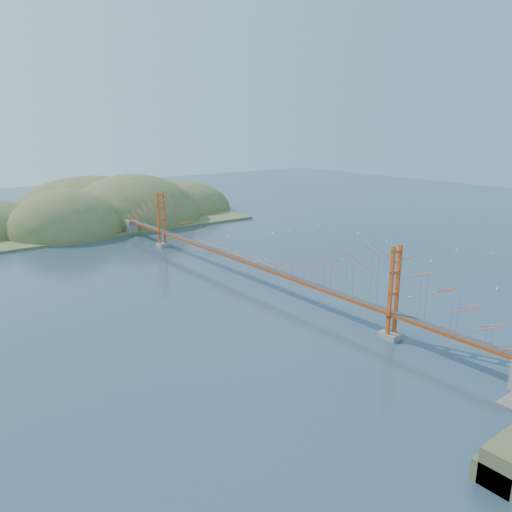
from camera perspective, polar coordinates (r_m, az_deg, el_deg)
ground at (r=84.36m, az=-1.21°, el=-2.70°), size 320.00×320.00×0.00m
bridge at (r=82.66m, az=-1.31°, el=1.97°), size 2.20×94.40×12.00m
far_headlands at (r=144.57m, az=-16.88°, el=4.08°), size 84.00×58.00×25.00m
sailboat_16 at (r=97.69m, az=9.83°, el=-0.38°), size 0.57×0.57×0.60m
sailboat_5 at (r=111.80m, az=25.34°, el=0.32°), size 0.51×0.54×0.61m
sailboat_15 at (r=123.30m, az=3.95°, el=2.99°), size 0.54×0.62×0.70m
sailboat_7 at (r=118.87m, az=1.90°, el=2.57°), size 0.61×0.53×0.69m
sailboat_0 at (r=87.93m, az=15.32°, el=-2.40°), size 0.58×0.60×0.67m
sailboat_17 at (r=128.52m, az=7.22°, el=3.39°), size 0.56×0.55×0.63m
sailboat_14 at (r=101.13m, az=19.43°, el=-0.50°), size 0.47×0.54×0.62m
sailboat_13 at (r=88.08m, az=25.84°, el=-3.36°), size 0.70×0.70×0.74m
sailboat_11 at (r=111.21m, az=21.97°, el=0.62°), size 0.68×0.68×0.71m
sailboat_3 at (r=115.86m, az=-3.24°, el=2.22°), size 0.65×0.65×0.68m
sailboat_4 at (r=115.47m, az=14.73°, el=1.71°), size 0.64×0.64×0.68m
sailboat_9 at (r=122.78m, az=11.58°, el=2.67°), size 0.60×0.61×0.68m
sailboat_12 at (r=107.11m, az=-6.04°, el=1.12°), size 0.63×0.58×0.71m
sailboat_8 at (r=134.08m, az=6.97°, el=3.87°), size 0.57×0.52×0.64m
sailboat_10 at (r=79.32m, az=17.20°, el=-4.43°), size 0.55×0.56×0.63m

